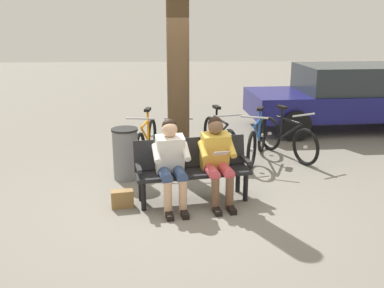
{
  "coord_description": "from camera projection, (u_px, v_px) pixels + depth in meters",
  "views": [
    {
      "loc": [
        0.1,
        5.65,
        2.51
      ],
      "look_at": [
        -0.21,
        -0.34,
        0.75
      ],
      "focal_mm": 40.6,
      "sensor_mm": 36.0,
      "label": 1
    }
  ],
  "objects": [
    {
      "name": "ground_plane",
      "position": [
        179.0,
        202.0,
        6.13
      ],
      "size": [
        40.0,
        40.0,
        0.0
      ],
      "primitive_type": "plane",
      "color": "slate"
    },
    {
      "name": "bench",
      "position": [
        192.0,
        165.0,
        6.1
      ],
      "size": [
        1.66,
        0.74,
        0.87
      ],
      "rotation": [
        0.0,
        0.0,
        0.17
      ],
      "color": "black",
      "rests_on": "ground"
    },
    {
      "name": "person_reading",
      "position": [
        217.0,
        156.0,
        5.97
      ],
      "size": [
        0.53,
        0.81,
        1.2
      ],
      "rotation": [
        0.0,
        0.0,
        0.17
      ],
      "color": "gold",
      "rests_on": "ground"
    },
    {
      "name": "person_companion",
      "position": [
        171.0,
        160.0,
        5.84
      ],
      "size": [
        0.53,
        0.81,
        1.2
      ],
      "rotation": [
        0.0,
        0.0,
        0.17
      ],
      "color": "white",
      "rests_on": "ground"
    },
    {
      "name": "handbag",
      "position": [
        122.0,
        199.0,
        5.93
      ],
      "size": [
        0.32,
        0.19,
        0.24
      ],
      "primitive_type": "cube",
      "rotation": [
        0.0,
        0.0,
        0.17
      ],
      "color": "olive",
      "rests_on": "ground"
    },
    {
      "name": "tree_trunk",
      "position": [
        178.0,
        79.0,
        6.7
      ],
      "size": [
        0.35,
        0.35,
        3.17
      ],
      "primitive_type": "cylinder",
      "color": "#4C3823",
      "rests_on": "ground"
    },
    {
      "name": "litter_bin",
      "position": [
        126.0,
        154.0,
        6.91
      ],
      "size": [
        0.42,
        0.42,
        0.83
      ],
      "color": "slate",
      "rests_on": "ground"
    },
    {
      "name": "bicycle_red",
      "position": [
        287.0,
        138.0,
        7.99
      ],
      "size": [
        0.77,
        1.55,
        0.94
      ],
      "rotation": [
        0.0,
        0.0,
        2.0
      ],
      "color": "black",
      "rests_on": "ground"
    },
    {
      "name": "bicycle_purple",
      "position": [
        257.0,
        141.0,
        7.84
      ],
      "size": [
        0.72,
        1.58,
        0.94
      ],
      "rotation": [
        0.0,
        0.0,
        1.19
      ],
      "color": "black",
      "rests_on": "ground"
    },
    {
      "name": "bicycle_green",
      "position": [
        220.0,
        138.0,
        7.98
      ],
      "size": [
        0.58,
        1.64,
        0.94
      ],
      "rotation": [
        0.0,
        0.0,
        1.83
      ],
      "color": "black",
      "rests_on": "ground"
    },
    {
      "name": "bicycle_black",
      "position": [
        180.0,
        142.0,
        7.77
      ],
      "size": [
        0.48,
        1.68,
        0.94
      ],
      "rotation": [
        0.0,
        0.0,
        1.5
      ],
      "color": "black",
      "rests_on": "ground"
    },
    {
      "name": "bicycle_blue",
      "position": [
        146.0,
        142.0,
        7.77
      ],
      "size": [
        0.48,
        1.67,
        0.94
      ],
      "rotation": [
        0.0,
        0.0,
        1.41
      ],
      "color": "black",
      "rests_on": "ground"
    },
    {
      "name": "parked_car",
      "position": [
        344.0,
        96.0,
        9.96
      ],
      "size": [
        4.28,
        2.18,
        1.47
      ],
      "rotation": [
        0.0,
        0.0,
        0.05
      ],
      "color": "navy",
      "rests_on": "ground"
    }
  ]
}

